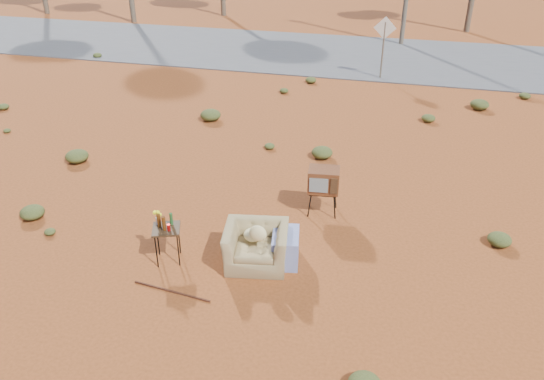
# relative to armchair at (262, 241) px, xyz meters

# --- Properties ---
(ground) EXTENTS (140.00, 140.00, 0.00)m
(ground) POSITION_rel_armchair_xyz_m (-0.34, -0.15, -0.45)
(ground) COLOR #95461D
(ground) RESTS_ON ground
(highway) EXTENTS (140.00, 7.00, 0.04)m
(highway) POSITION_rel_armchair_xyz_m (-0.34, 14.85, -0.43)
(highway) COLOR #565659
(highway) RESTS_ON ground
(armchair) EXTENTS (1.38, 1.04, 0.96)m
(armchair) POSITION_rel_armchair_xyz_m (0.00, 0.00, 0.00)
(armchair) COLOR #967F51
(armchair) RESTS_ON ground
(tv_unit) EXTENTS (0.67, 0.56, 1.00)m
(tv_unit) POSITION_rel_armchair_xyz_m (0.74, 1.99, 0.29)
(tv_unit) COLOR black
(tv_unit) RESTS_ON ground
(side_table) EXTENTS (0.61, 0.61, 0.96)m
(side_table) POSITION_rel_armchair_xyz_m (-1.67, -0.34, 0.25)
(side_table) COLOR #372514
(side_table) RESTS_ON ground
(rusty_bar) EXTENTS (1.41, 0.19, 0.04)m
(rusty_bar) POSITION_rel_armchair_xyz_m (-1.22, -1.18, -0.43)
(rusty_bar) COLOR #4C2014
(rusty_bar) RESTS_ON ground
(road_sign) EXTENTS (0.78, 0.06, 2.19)m
(road_sign) POSITION_rel_armchair_xyz_m (1.16, 11.85, 1.05)
(road_sign) COLOR brown
(road_sign) RESTS_ON ground
(scrub_patch) EXTENTS (17.49, 8.07, 0.33)m
(scrub_patch) POSITION_rel_armchair_xyz_m (-1.16, 4.26, -0.31)
(scrub_patch) COLOR #4D5324
(scrub_patch) RESTS_ON ground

